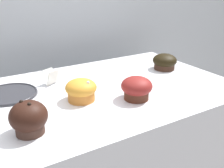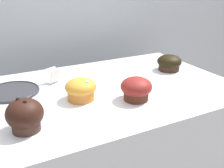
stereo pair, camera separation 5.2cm
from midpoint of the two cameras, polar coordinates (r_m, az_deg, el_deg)
name	(u,v)px [view 1 (the left image)]	position (r m, az deg, el deg)	size (l,w,h in m)	color
wall_back	(50,62)	(1.53, -14.26, 4.72)	(3.20, 0.10, 1.80)	#B2B7BC
muffin_front_center	(29,118)	(0.73, -19.63, -7.08)	(0.10, 0.10, 0.10)	#402820
muffin_back_left	(137,88)	(0.88, 3.71, -0.90)	(0.11, 0.11, 0.08)	#4B2418
muffin_back_right	(81,90)	(0.88, -8.42, -1.30)	(0.11, 0.11, 0.08)	#CB7930
muffin_front_left	(165,62)	(1.20, 10.17, 4.75)	(0.11, 0.11, 0.07)	#392318
serving_plate	(9,94)	(1.00, -22.88, -2.00)	(0.20, 0.20, 0.01)	#2D2D33
price_card	(51,77)	(1.04, -14.51, 1.50)	(0.06, 0.06, 0.06)	white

